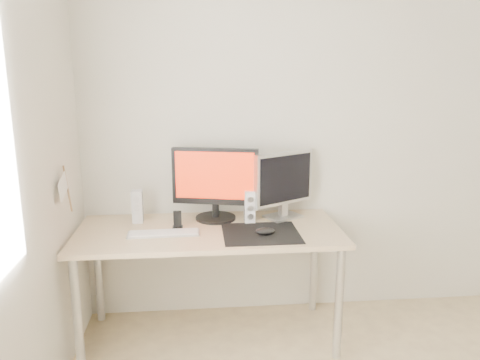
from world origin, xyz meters
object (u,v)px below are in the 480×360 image
mouse (265,231)px  desk (209,241)px  speaker_left (138,206)px  phone_dock (178,223)px  keyboard (164,233)px  speaker_right (250,206)px  main_monitor (215,181)px  second_monitor (284,182)px

mouse → desk: bearing=156.8°
desk → speaker_left: (-0.44, 0.18, 0.18)m
phone_dock → keyboard: bearing=-128.2°
mouse → speaker_right: bearing=103.9°
speaker_right → keyboard: (-0.53, -0.18, -0.10)m
main_monitor → speaker_right: bearing=-18.6°
second_monitor → speaker_right: 0.28m
phone_dock → mouse: bearing=-18.2°
mouse → desk: 0.37m
second_monitor → speaker_left: size_ratio=2.11×
second_monitor → phone_dock: second_monitor is taller
speaker_right → keyboard: bearing=-160.8°
second_monitor → phone_dock: (-0.68, -0.15, -0.21)m
second_monitor → keyboard: (-0.76, -0.25, -0.23)m
speaker_right → desk: bearing=-156.5°
speaker_left → keyboard: bearing=-54.8°
main_monitor → second_monitor: 0.44m
desk → phone_dock: phone_dock is taller
speaker_right → keyboard: size_ratio=0.49×
desk → speaker_right: (0.26, 0.11, 0.18)m
desk → keyboard: (-0.27, -0.07, 0.09)m
speaker_left → mouse: bearing=-22.5°
main_monitor → speaker_right: size_ratio=2.65×
keyboard → phone_dock: bearing=51.8°
desk → speaker_left: size_ratio=7.77×
mouse → speaker_right: speaker_right is taller
keyboard → phone_dock: (0.08, 0.10, 0.03)m
main_monitor → keyboard: (-0.32, -0.26, -0.25)m
keyboard → mouse: bearing=-6.6°
desk → mouse: bearing=-23.2°
second_monitor → phone_dock: bearing=-167.3°
desk → main_monitor: (0.05, 0.18, 0.33)m
keyboard → main_monitor: bearing=38.9°
mouse → keyboard: (-0.59, 0.07, -0.02)m
main_monitor → speaker_left: bearing=-179.3°
speaker_left → phone_dock: bearing=-30.5°
speaker_left → phone_dock: speaker_left is taller
mouse → main_monitor: bearing=130.3°
mouse → second_monitor: second_monitor is taller
desk → second_monitor: second_monitor is taller
keyboard → second_monitor: bearing=18.5°
main_monitor → phone_dock: size_ratio=4.90×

